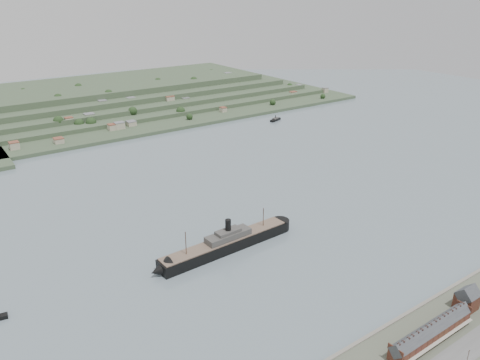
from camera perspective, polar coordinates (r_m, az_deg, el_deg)
ground at (r=362.07m, az=0.65°, el=-4.06°), size 1400.00×1400.00×0.00m
near_shore at (r=259.76m, az=26.95°, el=-18.59°), size 220.00×80.00×2.60m
terrace_row at (r=255.24m, az=22.27°, el=-16.80°), size 55.60×9.80×11.07m
gabled_building at (r=283.57m, az=25.95°, el=-12.85°), size 10.40×10.18×14.09m
far_peninsula at (r=707.06m, az=-16.59°, el=9.26°), size 760.00×309.00×30.00m
steamship at (r=310.11m, az=-2.15°, el=-7.91°), size 109.47×16.62×26.25m
ferry_east at (r=618.74m, az=4.34°, el=7.37°), size 19.86×11.73×7.20m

